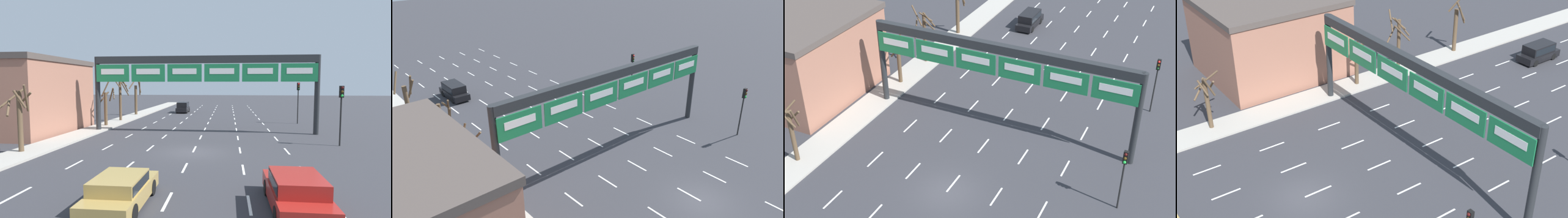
{
  "view_description": "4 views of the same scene",
  "coord_description": "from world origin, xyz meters",
  "views": [
    {
      "loc": [
        2.44,
        -20.84,
        4.75
      ],
      "look_at": [
        -0.48,
        6.23,
        2.52
      ],
      "focal_mm": 28.0,
      "sensor_mm": 36.0,
      "label": 1
    },
    {
      "loc": [
        -20.18,
        -11.08,
        16.81
      ],
      "look_at": [
        -0.45,
        11.5,
        3.27
      ],
      "focal_mm": 35.0,
      "sensor_mm": 36.0,
      "label": 2
    },
    {
      "loc": [
        14.43,
        -25.17,
        24.54
      ],
      "look_at": [
        0.15,
        5.1,
        3.9
      ],
      "focal_mm": 50.0,
      "sensor_mm": 36.0,
      "label": 3
    },
    {
      "loc": [
        25.05,
        -12.92,
        22.2
      ],
      "look_at": [
        -1.61,
        6.59,
        3.61
      ],
      "focal_mm": 50.0,
      "sensor_mm": 36.0,
      "label": 4
    }
  ],
  "objects": [
    {
      "name": "tree_bare_closest",
      "position": [
        -11.74,
        -1.58,
        2.66
      ],
      "size": [
        2.01,
        2.3,
        4.57
      ],
      "color": "brown",
      "rests_on": "sidewalk_left"
    },
    {
      "name": "sidewalk_left",
      "position": [
        -11.3,
        0.0,
        0.07
      ],
      "size": [
        2.8,
        110.0,
        0.15
      ],
      "color": "#A8A399",
      "rests_on": "ground_plane"
    },
    {
      "name": "building_near",
      "position": [
        -18.54,
        7.19,
        3.63
      ],
      "size": [
        11.1,
        11.73,
        7.23
      ],
      "color": "#9E6651",
      "rests_on": "ground_plane"
    },
    {
      "name": "tree_bare_second",
      "position": [
        -11.21,
        11.96,
        2.38
      ],
      "size": [
        1.98,
        1.25,
        4.91
      ],
      "color": "brown",
      "rests_on": "sidewalk_left"
    },
    {
      "name": "ground_plane",
      "position": [
        0.0,
        0.0,
        0.0
      ],
      "size": [
        220.0,
        220.0,
        0.0
      ],
      "primitive_type": "plane",
      "color": "#333338"
    },
    {
      "name": "tree_bare_furthest",
      "position": [
        -11.2,
        16.52,
        3.19
      ],
      "size": [
        2.16,
        1.73,
        5.8
      ],
      "color": "brown",
      "rests_on": "sidewalk_left"
    },
    {
      "name": "lane_dashes",
      "position": [
        0.0,
        13.5,
        0.0
      ],
      "size": [
        13.32,
        67.0,
        0.01
      ],
      "color": "white",
      "rests_on": "ground_plane"
    },
    {
      "name": "tree_bare_third",
      "position": [
        -11.49,
        24.18,
        2.86
      ],
      "size": [
        1.91,
        1.73,
        5.62
      ],
      "color": "brown",
      "rests_on": "sidewalk_left"
    },
    {
      "name": "sign_gantry",
      "position": [
        -0.0,
        8.69,
        6.08
      ],
      "size": [
        21.89,
        0.7,
        7.46
      ],
      "color": "#232628",
      "rests_on": "ground_plane"
    },
    {
      "name": "suv_black",
      "position": [
        -5.09,
        29.35,
        0.97
      ],
      "size": [
        1.82,
        4.48,
        1.74
      ],
      "color": "black",
      "rests_on": "ground_plane"
    }
  ]
}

